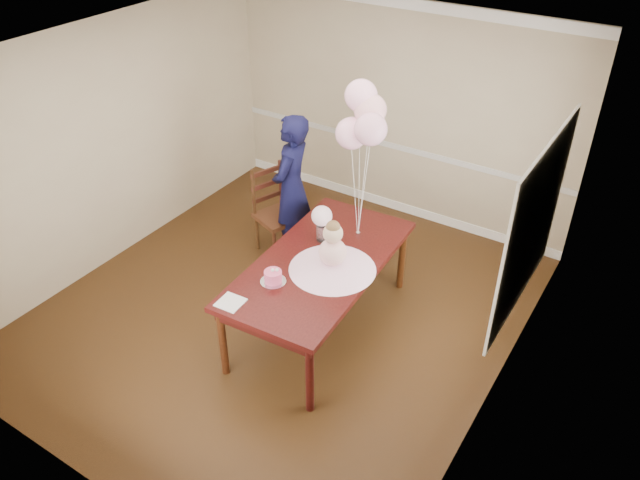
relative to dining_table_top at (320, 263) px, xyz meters
The scene contains 48 objects.
floor 0.92m from the dining_table_top, behind, with size 4.50×5.00×0.00m, color black.
ceiling 1.97m from the dining_table_top, behind, with size 4.50×5.00×0.02m, color silver.
wall_back 2.60m from the dining_table_top, 100.67° to the left, with size 4.50×0.02×2.70m, color tan.
wall_front 2.61m from the dining_table_top, 100.63° to the right, with size 4.50×0.02×2.70m, color tan.
wall_left 2.78m from the dining_table_top, behind, with size 0.02×5.00×2.70m, color tan.
wall_right 1.87m from the dining_table_top, ahead, with size 0.02×5.00×2.70m, color tan.
chair_rail_trim 2.53m from the dining_table_top, 100.72° to the left, with size 4.50×0.02×0.07m, color silver.
crown_molding 3.13m from the dining_table_top, 100.72° to the left, with size 4.50×0.02×0.12m, color white.
baseboard_trim 2.63m from the dining_table_top, 100.72° to the left, with size 4.50×0.02×0.12m, color white.
window_frame 1.98m from the dining_table_top, 15.73° to the left, with size 0.02×1.66×1.56m, color white.
window_blinds 1.96m from the dining_table_top, 15.89° to the left, with size 0.01×1.50×1.40m, color white.
dining_table_top is the anchor object (origin of this frame).
table_apron 0.08m from the dining_table_top, ahead, with size 0.98×2.06×0.11m, color black.
table_leg_fl 1.17m from the dining_table_top, 111.21° to the right, with size 0.08×0.08×0.76m, color black.
table_leg_fr 1.17m from the dining_table_top, 62.13° to the right, with size 0.08×0.08×0.76m, color black.
table_leg_bl 1.17m from the dining_table_top, 117.87° to the left, with size 0.08×0.08×0.76m, color black.
table_leg_br 1.17m from the dining_table_top, 68.79° to the left, with size 0.08×0.08×0.76m, color black.
baby_skirt 0.19m from the dining_table_top, 15.10° to the right, with size 0.83×0.83×0.11m, color #FCB9DF.
baby_torso 0.28m from the dining_table_top, 15.10° to the right, with size 0.26×0.26×0.26m, color pink.
baby_head 0.46m from the dining_table_top, 15.10° to the right, with size 0.18×0.18×0.18m, color #CDAB8D.
baby_hair 0.52m from the dining_table_top, 15.10° to the right, with size 0.13×0.13×0.13m, color brown.
cake_platter 0.54m from the dining_table_top, 110.63° to the right, with size 0.24×0.24×0.01m, color #B8B8BD.
birthday_cake 0.54m from the dining_table_top, 110.63° to the right, with size 0.16×0.16×0.11m, color #E74979.
cake_flower_a 0.56m from the dining_table_top, 110.63° to the right, with size 0.03×0.03×0.03m, color white.
cake_flower_b 0.53m from the dining_table_top, 108.24° to the right, with size 0.03×0.03×0.03m, color silver.
rose_vase_near 0.38m from the dining_table_top, 119.90° to the left, with size 0.11×0.11×0.17m, color white.
roses_near 0.48m from the dining_table_top, 119.90° to the left, with size 0.21×0.21×0.21m, color silver.
napkin 1.00m from the dining_table_top, 109.05° to the right, with size 0.22×0.22×0.01m, color white.
balloon_weight 0.61m from the dining_table_top, 83.03° to the left, with size 0.04×0.04×0.02m, color silver.
balloon_a 1.26m from the dining_table_top, 93.33° to the left, with size 0.30×0.30×0.30m, color #FAB1D3.
balloon_b 1.35m from the dining_table_top, 71.53° to the left, with size 0.30×0.30×0.30m, color #E3A0C1.
balloon_c 1.51m from the dining_table_top, 82.87° to the left, with size 0.30×0.30×0.30m, color #E9A5B2.
balloon_d 1.61m from the dining_table_top, 91.62° to the left, with size 0.30×0.30×0.30m, color #FFB4DA.
balloon_ribbon_a 0.78m from the dining_table_top, 88.14° to the left, with size 0.00×0.00×0.91m, color white.
balloon_ribbon_b 0.81m from the dining_table_top, 77.38° to the left, with size 0.00×0.00×1.02m, color white.
balloon_ribbon_c 0.90m from the dining_table_top, 82.94° to the left, with size 0.00×0.00×1.13m, color white.
balloon_ribbon_d 0.94m from the dining_table_top, 87.71° to the left, with size 0.00×0.00×1.24m, color white.
dining_chair_seat 1.48m from the dining_table_top, 142.38° to the left, with size 0.46×0.46×0.05m, color #3E1E10.
chair_leg_fl 1.68m from the dining_table_top, 150.92° to the left, with size 0.04×0.04×0.45m, color #38200F.
chair_leg_fr 1.34m from the dining_table_top, 148.20° to the left, with size 0.04×0.04×0.45m, color #3B1B10.
chair_leg_bl 1.77m from the dining_table_top, 138.19° to the left, with size 0.04×0.04×0.45m, color #3E1611.
chair_leg_br 1.45m from the dining_table_top, 132.28° to the left, with size 0.04×0.04×0.45m, color #391B0F.
chair_back_post_l 1.60m from the dining_table_top, 151.04° to the left, with size 0.04×0.04×0.58m, color #331C0D.
chair_back_post_r 1.70m from the dining_table_top, 138.45° to the left, with size 0.04×0.04×0.58m, color #37140F.
chair_slat_low 1.65m from the dining_table_top, 144.55° to the left, with size 0.03×0.42×0.05m, color #34160E.
chair_slat_mid 1.64m from the dining_table_top, 144.55° to the left, with size 0.03×0.42×0.05m, color #3B1610.
chair_slat_top 1.65m from the dining_table_top, 144.55° to the left, with size 0.03×0.42×0.05m, color #3E1A11.
woman 1.37m from the dining_table_top, 136.08° to the left, with size 0.63×0.42×1.74m, color black.
Camera 1 is at (3.06, -4.06, 4.31)m, focal length 35.00 mm.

